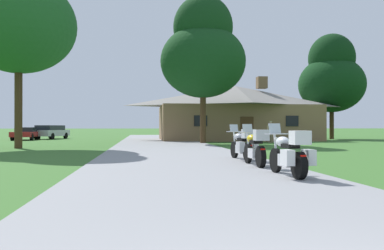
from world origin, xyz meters
name	(u,v)px	position (x,y,z in m)	size (l,w,h in m)	color
ground_plane	(169,150)	(0.00, 20.00, 0.00)	(500.00, 500.00, 0.00)	#386628
asphalt_driveway	(171,152)	(0.00, 18.00, 0.03)	(6.40, 80.00, 0.06)	gray
motorcycle_white_nearest_to_camera	(291,154)	(2.16, 7.58, 0.61)	(0.78, 2.08, 1.30)	black
motorcycle_yellow_second_in_row	(255,148)	(2.07, 10.38, 0.62)	(0.66, 2.08, 1.30)	black
motorcycle_silver_farthest_in_row	(243,145)	(2.24, 12.61, 0.61)	(0.86, 2.08, 1.30)	black
stone_lodge	(236,112)	(7.25, 35.55, 2.61)	(14.81, 8.84, 5.97)	brown
bystander_tan_shirt_near_lodge	(270,131)	(8.42, 28.75, 0.95)	(0.55, 0.25, 1.69)	#75664C
tree_right_of_lodge	(332,77)	(17.74, 37.73, 6.36)	(6.66, 6.66, 10.73)	#422D19
tree_left_near	(19,11)	(-8.60, 22.94, 8.00)	(6.63, 6.63, 12.35)	#422D19
tree_by_lodge_front	(203,51)	(3.05, 28.09, 6.86)	(6.34, 6.34, 11.02)	#422D19
parked_silver_suv_far_left	(51,131)	(-10.71, 41.21, 0.78)	(3.05, 4.93, 1.40)	#ADAFB7
parked_red_sedan_far_left	(26,133)	(-12.35, 38.22, 0.64)	(1.96, 4.23, 1.20)	maroon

